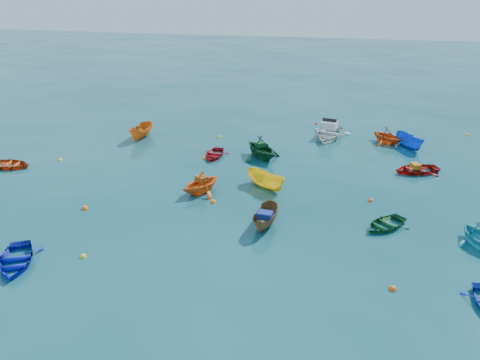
# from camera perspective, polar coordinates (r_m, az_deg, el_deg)

# --- Properties ---
(ground) EXTENTS (160.00, 160.00, 0.00)m
(ground) POSITION_cam_1_polar(r_m,az_deg,el_deg) (25.35, -2.33, -5.34)
(ground) COLOR #093C47
(ground) RESTS_ON ground
(dinghy_blue_sw) EXTENTS (3.47, 3.87, 0.66)m
(dinghy_blue_sw) POSITION_cam_1_polar(r_m,az_deg,el_deg) (24.41, -25.63, -9.24)
(dinghy_blue_sw) COLOR #0E1AB7
(dinghy_blue_sw) RESTS_ON ground
(sampan_brown_mid) EXTENTS (1.41, 2.95, 1.10)m
(sampan_brown_mid) POSITION_cam_1_polar(r_m,az_deg,el_deg) (25.15, 3.13, -5.62)
(sampan_brown_mid) COLOR brown
(sampan_brown_mid) RESTS_ON ground
(dinghy_orange_w) EXTENTS (3.56, 3.68, 1.48)m
(dinghy_orange_w) POSITION_cam_1_polar(r_m,az_deg,el_deg) (28.94, -4.76, -1.48)
(dinghy_orange_w) COLOR orange
(dinghy_orange_w) RESTS_ON ground
(sampan_yellow_mid) EXTENTS (3.12, 2.72, 1.17)m
(sampan_yellow_mid) POSITION_cam_1_polar(r_m,az_deg,el_deg) (29.47, 3.19, -0.94)
(sampan_yellow_mid) COLOR yellow
(sampan_yellow_mid) RESTS_ON ground
(dinghy_green_e) EXTENTS (3.23, 3.26, 0.56)m
(dinghy_green_e) POSITION_cam_1_polar(r_m,az_deg,el_deg) (26.18, 17.20, -5.49)
(dinghy_green_e) COLOR #135327
(dinghy_green_e) RESTS_ON ground
(dinghy_cyan_se) EXTENTS (2.74, 2.95, 1.26)m
(dinghy_cyan_se) POSITION_cam_1_polar(r_m,az_deg,el_deg) (26.35, 26.76, -6.95)
(dinghy_cyan_se) COLOR teal
(dinghy_cyan_se) RESTS_ON ground
(dinghy_red_nw) EXTENTS (3.16, 2.35, 0.63)m
(dinghy_red_nw) POSITION_cam_1_polar(r_m,az_deg,el_deg) (36.26, -26.27, 1.41)
(dinghy_red_nw) COLOR #CB3D10
(dinghy_red_nw) RESTS_ON ground
(sampan_orange_n) EXTENTS (1.49, 3.25, 1.22)m
(sampan_orange_n) POSITION_cam_1_polar(r_m,az_deg,el_deg) (39.25, -11.89, 5.05)
(sampan_orange_n) COLOR orange
(sampan_orange_n) RESTS_ON ground
(dinghy_green_n) EXTENTS (4.33, 4.34, 1.73)m
(dinghy_green_n) POSITION_cam_1_polar(r_m,az_deg,el_deg) (34.20, 2.57, 2.71)
(dinghy_green_n) COLOR #0F4322
(dinghy_green_n) RESTS_ON ground
(dinghy_red_ne) EXTENTS (3.68, 3.19, 0.64)m
(dinghy_red_ne) POSITION_cam_1_polar(r_m,az_deg,el_deg) (33.88, 20.63, 0.90)
(dinghy_red_ne) COLOR #A3110D
(dinghy_red_ne) RESTS_ON ground
(sampan_blue_far) EXTENTS (2.46, 3.18, 1.16)m
(sampan_blue_far) POSITION_cam_1_polar(r_m,az_deg,el_deg) (38.51, 19.87, 3.74)
(sampan_blue_far) COLOR blue
(sampan_blue_far) RESTS_ON ground
(dinghy_red_far) EXTENTS (1.94, 2.68, 0.55)m
(dinghy_red_far) POSITION_cam_1_polar(r_m,az_deg,el_deg) (34.49, -3.17, 2.88)
(dinghy_red_far) COLOR #AD0E19
(dinghy_red_far) RESTS_ON ground
(dinghy_orange_far) EXTENTS (3.52, 3.50, 1.40)m
(dinghy_orange_far) POSITION_cam_1_polar(r_m,az_deg,el_deg) (39.02, 17.38, 4.34)
(dinghy_orange_far) COLOR #DD5414
(dinghy_orange_far) RESTS_ON ground
(motorboat_white) EXTENTS (3.93, 4.87, 1.50)m
(motorboat_white) POSITION_cam_1_polar(r_m,az_deg,el_deg) (39.25, 10.72, 5.15)
(motorboat_white) COLOR silver
(motorboat_white) RESTS_ON ground
(tarp_blue_a) EXTENTS (0.82, 0.66, 0.37)m
(tarp_blue_a) POSITION_cam_1_polar(r_m,az_deg,el_deg) (24.67, 3.07, -4.30)
(tarp_blue_a) COLOR navy
(tarp_blue_a) RESTS_ON sampan_brown_mid
(tarp_orange_a) EXTENTS (0.81, 0.76, 0.31)m
(tarp_orange_a) POSITION_cam_1_polar(r_m,az_deg,el_deg) (28.60, -4.74, 0.18)
(tarp_orange_a) COLOR #B34712
(tarp_orange_a) RESTS_ON dinghy_orange_w
(tarp_green_b) EXTENTS (0.79, 0.79, 0.31)m
(tarp_green_b) POSITION_cam_1_polar(r_m,az_deg,el_deg) (33.92, 2.51, 4.36)
(tarp_green_b) COLOR #134C24
(tarp_green_b) RESTS_ON dinghy_green_n
(tarp_orange_b) EXTENTS (0.71, 0.80, 0.32)m
(tarp_orange_b) POSITION_cam_1_polar(r_m,az_deg,el_deg) (33.66, 20.60, 1.65)
(tarp_orange_b) COLOR #C37114
(tarp_orange_b) RESTS_ON dinghy_red_ne
(buoy_or_a) EXTENTS (0.38, 0.38, 0.38)m
(buoy_or_a) POSITION_cam_1_polar(r_m,az_deg,el_deg) (28.28, -18.39, -3.36)
(buoy_or_a) COLOR orange
(buoy_or_a) RESTS_ON ground
(buoy_ye_a) EXTENTS (0.32, 0.32, 0.32)m
(buoy_ye_a) POSITION_cam_1_polar(r_m,az_deg,el_deg) (23.79, -18.57, -8.87)
(buoy_ye_a) COLOR yellow
(buoy_ye_a) RESTS_ON ground
(buoy_or_b) EXTENTS (0.35, 0.35, 0.35)m
(buoy_or_b) POSITION_cam_1_polar(r_m,az_deg,el_deg) (21.56, 18.10, -12.56)
(buoy_or_b) COLOR #F2590D
(buoy_or_b) RESTS_ON ground
(buoy_ye_b) EXTENTS (0.32, 0.32, 0.32)m
(buoy_ye_b) POSITION_cam_1_polar(r_m,az_deg,el_deg) (36.11, -21.08, 2.23)
(buoy_ye_b) COLOR #FFF11A
(buoy_ye_b) RESTS_ON ground
(buoy_or_c) EXTENTS (0.34, 0.34, 0.34)m
(buoy_or_c) POSITION_cam_1_polar(r_m,az_deg,el_deg) (27.64, -3.31, -2.72)
(buoy_or_c) COLOR orange
(buoy_or_c) RESTS_ON ground
(buoy_ye_c) EXTENTS (0.33, 0.33, 0.33)m
(buoy_ye_c) POSITION_cam_1_polar(r_m,az_deg,el_deg) (34.19, -4.33, 2.65)
(buoy_ye_c) COLOR yellow
(buoy_ye_c) RESTS_ON ground
(buoy_or_d) EXTENTS (0.32, 0.32, 0.32)m
(buoy_or_d) POSITION_cam_1_polar(r_m,az_deg,el_deg) (28.81, 15.63, -2.47)
(buoy_or_d) COLOR #FD620D
(buoy_or_d) RESTS_ON ground
(buoy_ye_d) EXTENTS (0.31, 0.31, 0.31)m
(buoy_ye_d) POSITION_cam_1_polar(r_m,az_deg,el_deg) (38.59, -2.62, 5.22)
(buoy_ye_d) COLOR yellow
(buoy_ye_d) RESTS_ON ground
(buoy_or_e) EXTENTS (0.33, 0.33, 0.33)m
(buoy_or_e) POSITION_cam_1_polar(r_m,az_deg,el_deg) (42.58, 9.32, 6.75)
(buoy_or_e) COLOR #D24F0B
(buoy_or_e) RESTS_ON ground
(buoy_ye_e) EXTENTS (0.29, 0.29, 0.29)m
(buoy_ye_e) POSITION_cam_1_polar(r_m,az_deg,el_deg) (43.34, 25.94, 4.91)
(buoy_ye_e) COLOR yellow
(buoy_ye_e) RESTS_ON ground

